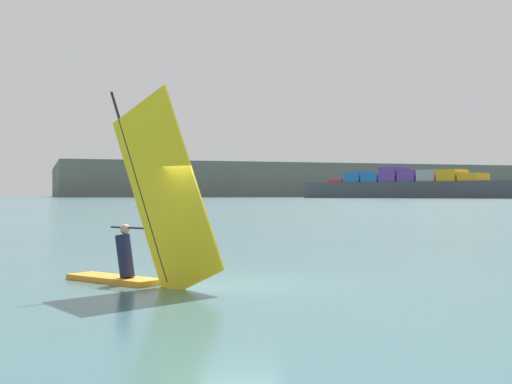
% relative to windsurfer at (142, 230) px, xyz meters
% --- Properties ---
extents(ground_plane, '(4000.00, 4000.00, 0.00)m').
position_rel_windsurfer_xyz_m(ground_plane, '(1.72, -0.02, -1.18)').
color(ground_plane, '#386066').
extents(windsurfer, '(3.54, 3.25, 4.42)m').
position_rel_windsurfer_xyz_m(windsurfer, '(0.00, 0.00, 0.00)').
color(windsurfer, orange).
rests_on(windsurfer, ground_plane).
extents(cargo_ship, '(150.51, 152.54, 35.06)m').
position_rel_windsurfer_xyz_m(cargo_ship, '(148.56, 459.23, 7.28)').
color(cargo_ship, '#3F444C').
rests_on(cargo_ship, ground_plane).
extents(distant_headland, '(1350.75, 712.90, 39.09)m').
position_rel_windsurfer_xyz_m(distant_headland, '(425.71, 1061.92, 18.37)').
color(distant_headland, '#60665B').
rests_on(distant_headland, ground_plane).
extents(small_sailboat, '(7.34, 3.72, 8.62)m').
position_rel_windsurfer_xyz_m(small_sailboat, '(-5.79, 245.21, -0.34)').
color(small_sailboat, white).
rests_on(small_sailboat, ground_plane).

